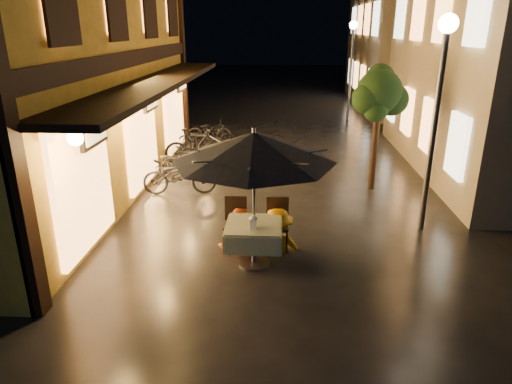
# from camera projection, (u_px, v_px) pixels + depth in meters

# --- Properties ---
(ground) EXTENTS (90.00, 90.00, 0.00)m
(ground) POSITION_uv_depth(u_px,v_px,m) (276.00, 273.00, 7.87)
(ground) COLOR black
(ground) RESTS_ON ground
(west_building) EXTENTS (5.90, 11.40, 7.40)m
(west_building) POSITION_uv_depth(u_px,v_px,m) (37.00, 39.00, 10.67)
(west_building) COLOR gold
(west_building) RESTS_ON ground
(east_building_far) EXTENTS (7.30, 10.30, 7.30)m
(east_building_far) POSITION_uv_depth(u_px,v_px,m) (431.00, 33.00, 23.08)
(east_building_far) COLOR #A79D87
(east_building_far) RESTS_ON ground
(street_tree) EXTENTS (1.43, 1.20, 3.15)m
(street_tree) POSITION_uv_depth(u_px,v_px,m) (380.00, 95.00, 11.14)
(street_tree) COLOR black
(street_tree) RESTS_ON ground
(streetlamp_near) EXTENTS (0.36, 0.36, 4.23)m
(streetlamp_near) POSITION_uv_depth(u_px,v_px,m) (440.00, 88.00, 8.58)
(streetlamp_near) COLOR #59595E
(streetlamp_near) RESTS_ON ground
(streetlamp_far) EXTENTS (0.36, 0.36, 4.23)m
(streetlamp_far) POSITION_uv_depth(u_px,v_px,m) (352.00, 53.00, 19.84)
(streetlamp_far) COLOR #59595E
(streetlamp_far) RESTS_ON ground
(cafe_table) EXTENTS (0.99, 0.99, 0.78)m
(cafe_table) POSITION_uv_depth(u_px,v_px,m) (254.00, 234.00, 7.97)
(cafe_table) COLOR #59595E
(cafe_table) RESTS_ON ground
(patio_umbrella) EXTENTS (2.75, 2.75, 2.46)m
(patio_umbrella) POSITION_uv_depth(u_px,v_px,m) (254.00, 147.00, 7.43)
(patio_umbrella) COLOR #59595E
(patio_umbrella) RESTS_ON ground
(cafe_chair_left) EXTENTS (0.42, 0.42, 0.97)m
(cafe_chair_left) POSITION_uv_depth(u_px,v_px,m) (236.00, 219.00, 8.70)
(cafe_chair_left) COLOR black
(cafe_chair_left) RESTS_ON ground
(cafe_chair_right) EXTENTS (0.42, 0.42, 0.97)m
(cafe_chair_right) POSITION_uv_depth(u_px,v_px,m) (277.00, 220.00, 8.65)
(cafe_chair_right) COLOR black
(cafe_chair_right) RESTS_ON ground
(table_lantern) EXTENTS (0.16, 0.16, 0.25)m
(table_lantern) POSITION_uv_depth(u_px,v_px,m) (253.00, 221.00, 7.69)
(table_lantern) COLOR white
(table_lantern) RESTS_ON cafe_table
(person_orange) EXTENTS (0.92, 0.81, 1.60)m
(person_orange) POSITION_uv_depth(u_px,v_px,m) (238.00, 209.00, 8.47)
(person_orange) COLOR orange
(person_orange) RESTS_ON ground
(person_yellow) EXTENTS (1.19, 0.91, 1.62)m
(person_yellow) POSITION_uv_depth(u_px,v_px,m) (278.00, 211.00, 8.39)
(person_yellow) COLOR orange
(person_yellow) RESTS_ON ground
(bicycle_0) EXTENTS (1.90, 0.89, 0.96)m
(bicycle_0) POSITION_uv_depth(u_px,v_px,m) (179.00, 176.00, 11.41)
(bicycle_0) COLOR black
(bicycle_0) RESTS_ON ground
(bicycle_1) EXTENTS (1.50, 0.50, 0.89)m
(bicycle_1) POSITION_uv_depth(u_px,v_px,m) (187.00, 162.00, 12.72)
(bicycle_1) COLOR black
(bicycle_1) RESTS_ON ground
(bicycle_2) EXTENTS (1.97, 0.96, 0.99)m
(bicycle_2) POSITION_uv_depth(u_px,v_px,m) (175.00, 163.00, 12.37)
(bicycle_2) COLOR black
(bicycle_2) RESTS_ON ground
(bicycle_3) EXTENTS (1.91, 0.76, 1.12)m
(bicycle_3) POSITION_uv_depth(u_px,v_px,m) (195.00, 147.00, 13.85)
(bicycle_3) COLOR black
(bicycle_3) RESTS_ON ground
(bicycle_4) EXTENTS (1.89, 1.05, 0.94)m
(bicycle_4) POSITION_uv_depth(u_px,v_px,m) (202.00, 140.00, 15.02)
(bicycle_4) COLOR black
(bicycle_4) RESTS_ON ground
(bicycle_5) EXTENTS (1.53, 0.78, 0.89)m
(bicycle_5) POSITION_uv_depth(u_px,v_px,m) (214.00, 137.00, 15.51)
(bicycle_5) COLOR black
(bicycle_5) RESTS_ON ground
(bicycle_6) EXTENTS (1.61, 0.63, 0.83)m
(bicycle_6) POSITION_uv_depth(u_px,v_px,m) (209.00, 131.00, 16.59)
(bicycle_6) COLOR black
(bicycle_6) RESTS_ON ground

